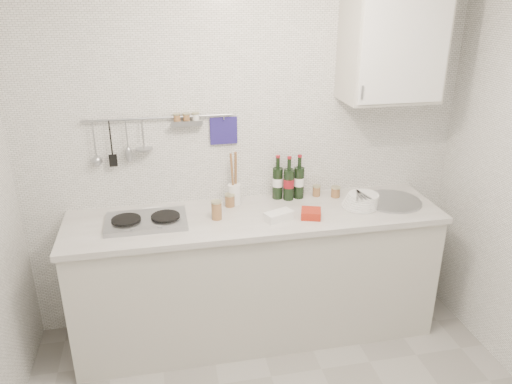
% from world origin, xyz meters
% --- Properties ---
extents(back_wall, '(3.00, 0.02, 2.50)m').
position_xyz_m(back_wall, '(0.00, 1.40, 1.25)').
color(back_wall, silver).
rests_on(back_wall, floor).
extents(counter, '(2.44, 0.64, 0.96)m').
position_xyz_m(counter, '(0.01, 1.10, 0.43)').
color(counter, '#B7B4A9').
rests_on(counter, floor).
extents(wall_rail, '(0.98, 0.09, 0.34)m').
position_xyz_m(wall_rail, '(-0.60, 1.37, 1.43)').
color(wall_rail, '#93969B').
rests_on(wall_rail, back_wall).
extents(wall_cabinet, '(0.60, 0.38, 0.70)m').
position_xyz_m(wall_cabinet, '(0.90, 1.22, 1.95)').
color(wall_cabinet, '#B7B4A9').
rests_on(wall_cabinet, back_wall).
extents(plate_stack_hob, '(0.27, 0.26, 0.02)m').
position_xyz_m(plate_stack_hob, '(-0.66, 1.17, 0.93)').
color(plate_stack_hob, '#496CA6').
rests_on(plate_stack_hob, counter).
extents(plate_stack_sink, '(0.25, 0.24, 0.09)m').
position_xyz_m(plate_stack_sink, '(0.72, 1.08, 0.96)').
color(plate_stack_sink, white).
rests_on(plate_stack_sink, counter).
extents(wine_bottles, '(0.22, 0.11, 0.31)m').
position_xyz_m(wine_bottles, '(0.27, 1.31, 1.07)').
color(wine_bottles, black).
rests_on(wine_bottles, counter).
extents(butter_dish, '(0.20, 0.15, 0.05)m').
position_xyz_m(butter_dish, '(0.12, 0.99, 0.95)').
color(butter_dish, white).
rests_on(butter_dish, counter).
extents(strawberry_punnet, '(0.16, 0.16, 0.05)m').
position_xyz_m(strawberry_punnet, '(0.33, 0.98, 0.95)').
color(strawberry_punnet, red).
rests_on(strawberry_punnet, counter).
extents(utensil_crock, '(0.09, 0.09, 0.37)m').
position_xyz_m(utensil_crock, '(-0.11, 1.30, 1.01)').
color(utensil_crock, white).
rests_on(utensil_crock, counter).
extents(jar_a, '(0.07, 0.07, 0.09)m').
position_xyz_m(jar_a, '(-0.15, 1.26, 0.96)').
color(jar_a, brown).
rests_on(jar_a, counter).
extents(jar_b, '(0.06, 0.06, 0.08)m').
position_xyz_m(jar_b, '(0.48, 1.31, 0.96)').
color(jar_b, brown).
rests_on(jar_b, counter).
extents(jar_c, '(0.07, 0.07, 0.08)m').
position_xyz_m(jar_c, '(0.60, 1.27, 0.96)').
color(jar_c, brown).
rests_on(jar_c, counter).
extents(jar_d, '(0.07, 0.07, 0.12)m').
position_xyz_m(jar_d, '(-0.26, 1.08, 0.98)').
color(jar_d, brown).
rests_on(jar_d, counter).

